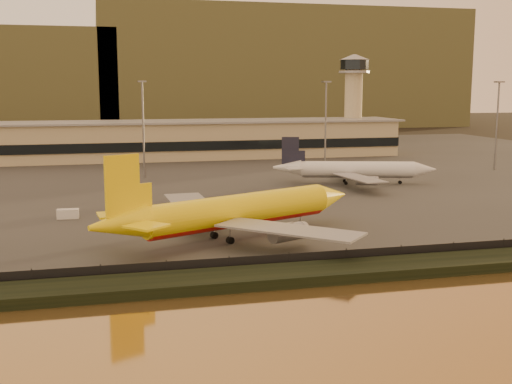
{
  "coord_description": "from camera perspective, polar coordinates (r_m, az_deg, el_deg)",
  "views": [
    {
      "loc": [
        -21.72,
        -90.97,
        23.9
      ],
      "look_at": [
        3.73,
        12.0,
        6.54
      ],
      "focal_mm": 45.0,
      "sensor_mm": 36.0,
      "label": 1
    }
  ],
  "objects": [
    {
      "name": "perimeter_fence",
      "position": [
        84.03,
        1.63,
        -6.31
      ],
      "size": [
        300.0,
        0.05,
        2.2
      ],
      "primitive_type": "cube",
      "color": "black",
      "rests_on": "tarmac"
    },
    {
      "name": "white_narrowbody_jet",
      "position": [
        160.72,
        8.73,
        1.96
      ],
      "size": [
        39.67,
        37.84,
        11.59
      ],
      "rotation": [
        0.0,
        0.0,
        -0.28
      ],
      "color": "silver",
      "rests_on": "tarmac"
    },
    {
      "name": "tarmac",
      "position": [
        188.74,
        -7.17,
        1.98
      ],
      "size": [
        320.0,
        220.0,
        0.2
      ],
      "primitive_type": "cube",
      "color": "#2D2D2D",
      "rests_on": "ground"
    },
    {
      "name": "terminal_building",
      "position": [
        217.36,
        -11.98,
        4.44
      ],
      "size": [
        202.0,
        25.0,
        12.6
      ],
      "color": "#C9B98C",
      "rests_on": "tarmac"
    },
    {
      "name": "ground",
      "position": [
        96.53,
        -0.44,
        -5.04
      ],
      "size": [
        900.0,
        900.0,
        0.0
      ],
      "primitive_type": "plane",
      "color": "black",
      "rests_on": "ground"
    },
    {
      "name": "distant_hills",
      "position": [
        431.03,
        -13.97,
        10.02
      ],
      "size": [
        470.0,
        160.0,
        70.0
      ],
      "color": "brown",
      "rests_on": "ground"
    },
    {
      "name": "gse_vehicle_yellow",
      "position": [
        129.06,
        0.29,
        -0.94
      ],
      "size": [
        3.73,
        2.69,
        1.53
      ],
      "primitive_type": "cube",
      "rotation": [
        0.0,
        0.0,
        -0.38
      ],
      "color": "yellow",
      "rests_on": "tarmac"
    },
    {
      "name": "apron_light_masts",
      "position": [
        170.18,
        -1.41,
        6.53
      ],
      "size": [
        152.2,
        12.2,
        25.4
      ],
      "color": "slate",
      "rests_on": "tarmac"
    },
    {
      "name": "gse_vehicle_white",
      "position": [
        122.01,
        -16.38,
        -1.87
      ],
      "size": [
        3.93,
        1.91,
        1.74
      ],
      "primitive_type": "cube",
      "rotation": [
        0.0,
        0.0,
        -0.04
      ],
      "color": "silver",
      "rests_on": "tarmac"
    },
    {
      "name": "embankment",
      "position": [
        80.51,
        2.4,
        -7.46
      ],
      "size": [
        320.0,
        7.0,
        1.4
      ],
      "primitive_type": "cube",
      "color": "black",
      "rests_on": "ground"
    },
    {
      "name": "control_tower",
      "position": [
        240.18,
        8.67,
        8.66
      ],
      "size": [
        11.2,
        11.2,
        35.5
      ],
      "color": "#C9B98C",
      "rests_on": "tarmac"
    },
    {
      "name": "dhl_cargo_jet",
      "position": [
        100.92,
        -1.84,
        -1.76
      ],
      "size": [
        46.44,
        44.0,
        14.61
      ],
      "rotation": [
        0.0,
        0.0,
        0.42
      ],
      "color": "yellow",
      "rests_on": "tarmac"
    }
  ]
}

